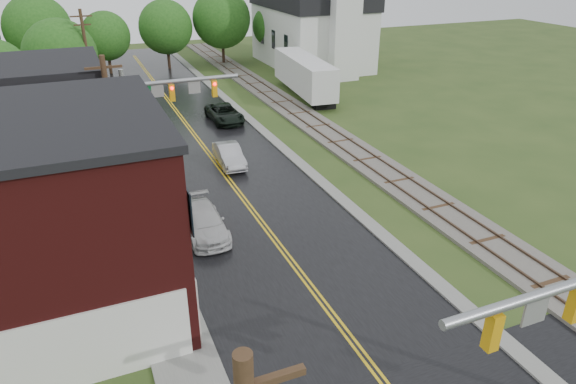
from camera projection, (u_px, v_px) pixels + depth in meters
main_road at (208, 153)px, 37.90m from camera, size 10.00×90.00×0.02m
curb_right at (254, 124)px, 43.94m from camera, size 0.80×70.00×0.12m
sidewalk_left at (131, 194)px, 31.59m from camera, size 2.40×50.00×0.12m
yellow_house at (35, 151)px, 29.36m from camera, size 8.00×7.00×6.40m
darkred_building at (56, 121)px, 37.62m from camera, size 7.00×6.00×4.40m
church at (316, 19)px, 62.06m from camera, size 10.40×18.40×20.00m
railroad at (303, 117)px, 45.49m from camera, size 3.20×80.00×0.30m
traffic_signal_far at (161, 102)px, 32.04m from camera, size 7.34×0.43×7.20m
utility_pole_b at (114, 138)px, 26.84m from camera, size 1.80×0.28×9.00m
utility_pole_c at (88, 60)px, 45.12m from camera, size 1.80×0.28×9.00m
tree_left_e at (63, 57)px, 45.94m from camera, size 6.40×6.40×8.16m
suv_dark at (224, 113)px, 44.29m from camera, size 2.49×5.22×1.44m
sedan_silver at (229, 155)px, 35.48m from camera, size 1.69×4.36×1.42m
pickup_white at (204, 222)px, 26.94m from camera, size 2.08×4.94×1.42m
semi_trailer at (304, 74)px, 51.01m from camera, size 3.86×12.45×3.86m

